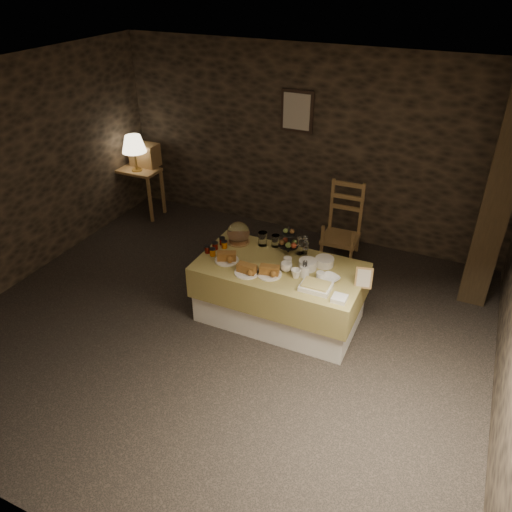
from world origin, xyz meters
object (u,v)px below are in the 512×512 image
at_px(console_table, 137,177).
at_px(wine_rack, 145,155).
at_px(buffet_table, 279,289).
at_px(table_lamp, 134,144).
at_px(timber_column, 498,198).
at_px(fruit_stand, 289,242).
at_px(chair, 343,224).

relative_size(console_table, wine_rack, 1.77).
xyz_separation_m(buffet_table, table_lamp, (-2.94, 1.50, 0.74)).
bearing_deg(timber_column, fruit_stand, -152.07).
xyz_separation_m(console_table, table_lamp, (0.05, -0.05, 0.53)).
relative_size(table_lamp, wine_rack, 1.27).
xyz_separation_m(wine_rack, chair, (3.16, -0.03, -0.47)).
bearing_deg(chair, timber_column, -13.85).
height_order(console_table, fruit_stand, fruit_stand).
xyz_separation_m(buffet_table, console_table, (-2.99, 1.55, 0.21)).
relative_size(buffet_table, chair, 2.27).
xyz_separation_m(table_lamp, fruit_stand, (2.92, -1.20, -0.32)).
bearing_deg(buffet_table, console_table, 152.60).
xyz_separation_m(buffet_table, timber_column, (1.94, 1.35, 0.90)).
bearing_deg(chair, console_table, -179.57).
bearing_deg(console_table, fruit_stand, -22.81).
xyz_separation_m(chair, fruit_stand, (-0.24, -1.40, 0.38)).
bearing_deg(fruit_stand, buffet_table, -85.00).
bearing_deg(console_table, timber_column, -2.35).
distance_m(buffet_table, timber_column, 2.53).
height_order(console_table, table_lamp, table_lamp).
distance_m(table_lamp, wine_rack, 0.33).
relative_size(table_lamp, timber_column, 0.21).
height_order(wine_rack, chair, wine_rack).
relative_size(wine_rack, timber_column, 0.16).
distance_m(table_lamp, chair, 3.24).
xyz_separation_m(console_table, chair, (3.21, 0.15, -0.17)).
bearing_deg(wine_rack, console_table, -105.52).
distance_m(console_table, table_lamp, 0.54).
bearing_deg(buffet_table, wine_rack, 149.53).
relative_size(console_table, fruit_stand, 2.33).
bearing_deg(timber_column, console_table, 177.65).
distance_m(wine_rack, timber_column, 4.92).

